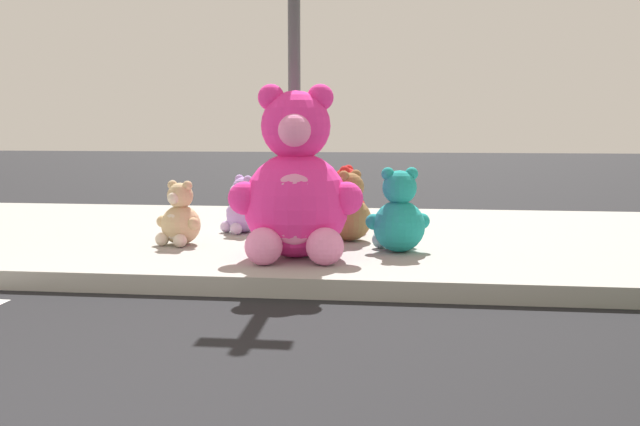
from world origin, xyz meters
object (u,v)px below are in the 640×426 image
(plush_pink_large, at_px, (296,189))
(plush_lavender, at_px, (242,210))
(plush_tan, at_px, (180,219))
(plush_teal, at_px, (399,218))
(plush_brown, at_px, (348,212))
(sign_pole, at_px, (294,55))
(plush_red, at_px, (344,205))

(plush_pink_large, height_order, plush_lavender, plush_pink_large)
(plush_pink_large, relative_size, plush_tan, 2.41)
(plush_teal, bearing_deg, plush_brown, 132.25)
(sign_pole, relative_size, plush_tan, 5.45)
(plush_pink_large, xyz_separation_m, plush_red, (0.26, 1.48, -0.29))
(plush_red, distance_m, plush_lavender, 1.04)
(plush_brown, bearing_deg, plush_pink_large, -110.55)
(plush_teal, distance_m, plush_lavender, 1.82)
(plush_teal, bearing_deg, sign_pole, 168.28)
(plush_red, distance_m, plush_brown, 0.55)
(plush_red, xyz_separation_m, plush_brown, (0.08, -0.55, -0.01))
(plush_red, height_order, plush_lavender, plush_red)
(plush_brown, bearing_deg, plush_red, 98.74)
(plush_brown, height_order, plush_tan, plush_brown)
(plush_tan, bearing_deg, plush_red, 34.20)
(plush_teal, relative_size, plush_tan, 1.24)
(sign_pole, xyz_separation_m, plush_brown, (0.45, 0.34, -1.43))
(plush_teal, bearing_deg, plush_lavender, 150.44)
(plush_pink_large, height_order, plush_teal, plush_pink_large)
(plush_pink_large, bearing_deg, plush_lavender, 120.23)
(plush_lavender, bearing_deg, plush_pink_large, -59.77)
(plush_tan, bearing_deg, sign_pole, 4.42)
(plush_red, relative_size, plush_brown, 1.02)
(plush_red, bearing_deg, plush_pink_large, -100.15)
(sign_pole, bearing_deg, plush_teal, -11.72)
(plush_pink_large, xyz_separation_m, plush_tan, (-1.16, 0.51, -0.33))
(plush_tan, xyz_separation_m, plush_lavender, (0.40, 0.79, -0.00))
(plush_teal, bearing_deg, plush_tan, 176.75)
(plush_teal, height_order, plush_red, plush_teal)
(plush_teal, distance_m, plush_tan, 1.99)
(plush_teal, distance_m, plush_red, 1.22)
(sign_pole, height_order, plush_red, sign_pole)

